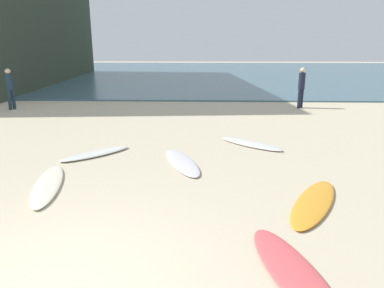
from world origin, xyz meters
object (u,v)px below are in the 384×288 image
surfboard_5 (251,144)px  beachgoer_near (302,86)px  surfboard_0 (182,162)px  surfboard_6 (314,202)px  surfboard_2 (95,153)px  surfboard_1 (293,272)px  surfboard_3 (48,185)px  beachgoer_mid (10,87)px

surfboard_5 → beachgoer_near: 7.00m
surfboard_0 → surfboard_6: 3.27m
surfboard_5 → surfboard_2: bearing=146.9°
surfboard_1 → surfboard_3: bearing=134.1°
beachgoer_near → beachgoer_mid: bearing=-41.4°
surfboard_3 → surfboard_5: (4.40, 3.17, 0.01)m
surfboard_5 → surfboard_6: bearing=-128.5°
surfboard_0 → beachgoer_near: 9.33m
beachgoer_near → surfboard_6: bearing=31.7°
surfboard_3 → beachgoer_mid: beachgoer_mid is taller
surfboard_0 → surfboard_2: surfboard_2 is taller
surfboard_5 → surfboard_6: size_ratio=0.87×
surfboard_3 → surfboard_6: 5.07m
surfboard_0 → surfboard_1: size_ratio=1.03×
surfboard_3 → surfboard_6: size_ratio=1.00×
surfboard_2 → beachgoer_mid: bearing=175.6°
surfboard_6 → beachgoer_mid: 13.89m
surfboard_5 → beachgoer_near: (2.98, 6.26, 0.95)m
surfboard_0 → surfboard_6: size_ratio=0.94×
surfboard_0 → beachgoer_near: size_ratio=1.21×
surfboard_5 → beachgoer_mid: bearing=102.8°
surfboard_0 → surfboard_3: size_ratio=0.94×
beachgoer_mid → beachgoer_near: bearing=-63.9°
surfboard_0 → surfboard_3: (-2.57, -1.50, -0.00)m
surfboard_2 → beachgoer_mid: 8.65m
surfboard_1 → surfboard_6: (0.84, 2.01, 0.00)m
surfboard_5 → beachgoer_mid: 11.15m
surfboard_0 → surfboard_5: (1.84, 1.67, 0.00)m
surfboard_0 → surfboard_2: bearing=145.8°
surfboard_1 → surfboard_5: bearing=74.5°
surfboard_0 → surfboard_6: surfboard_0 is taller
surfboard_2 → surfboard_6: (4.71, -2.74, -0.01)m
surfboard_3 → surfboard_6: bearing=158.3°
surfboard_5 → surfboard_6: surfboard_5 is taller
surfboard_2 → surfboard_6: 5.45m
beachgoer_near → surfboard_2: bearing=1.0°
surfboard_5 → beachgoer_near: beachgoer_near is taller
surfboard_0 → surfboard_2: size_ratio=1.13×
surfboard_1 → surfboard_5: (0.22, 5.83, 0.01)m
surfboard_0 → beachgoer_mid: (-7.85, 7.11, 0.94)m
surfboard_2 → beachgoer_near: bearing=91.0°
surfboard_3 → surfboard_5: size_ratio=1.15×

